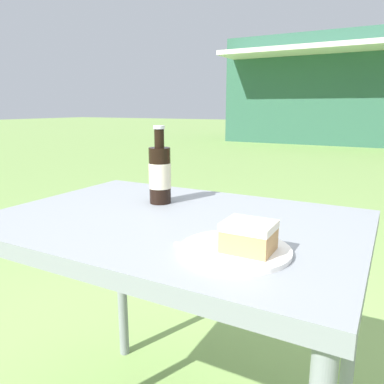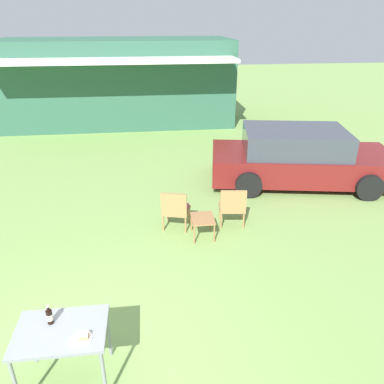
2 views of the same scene
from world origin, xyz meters
name	(u,v)px [view 1 (image 1 of 2)]	position (x,y,z in m)	size (l,w,h in m)	color
cabin_building	(382,90)	(-0.01, 11.70, 1.54)	(8.49, 4.40, 3.04)	#2D5B47
patio_table	(174,244)	(0.00, 0.00, 0.68)	(0.96, 0.68, 0.76)	gray
cake_on_plate	(241,244)	(0.25, -0.15, 0.78)	(0.23, 0.23, 0.07)	white
cola_bottle_near	(160,174)	(-0.12, 0.12, 0.85)	(0.07, 0.07, 0.24)	black
fork	(212,246)	(0.18, -0.15, 0.76)	(0.16, 0.06, 0.01)	silver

